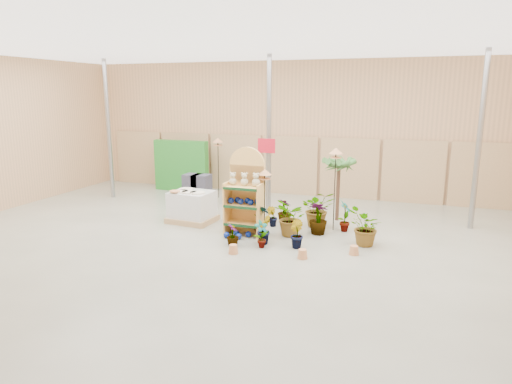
% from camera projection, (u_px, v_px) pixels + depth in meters
% --- Properties ---
extents(room, '(15.20, 12.10, 4.70)m').
position_uv_depth(room, '(236.00, 146.00, 10.74)').
color(room, slate).
rests_on(room, ground).
extents(display_shelf, '(0.90, 0.57, 2.16)m').
position_uv_depth(display_shelf, '(246.00, 195.00, 11.23)').
color(display_shelf, '#DBA352').
rests_on(display_shelf, ground).
extents(teddy_bears, '(0.79, 0.20, 0.33)m').
position_uv_depth(teddy_bears, '(245.00, 180.00, 11.05)').
color(teddy_bears, '#BEB48F').
rests_on(teddy_bears, display_shelf).
extents(gazing_balls_shelf, '(0.79, 0.27, 0.15)m').
position_uv_depth(gazing_balls_shelf, '(244.00, 201.00, 11.15)').
color(gazing_balls_shelf, navy).
rests_on(gazing_balls_shelf, display_shelf).
extents(gazing_balls_floor, '(0.63, 0.39, 0.15)m').
position_uv_depth(gazing_balls_floor, '(237.00, 235.00, 11.04)').
color(gazing_balls_floor, navy).
rests_on(gazing_balls_floor, ground).
extents(pallet_stack, '(1.26, 1.08, 0.88)m').
position_uv_depth(pallet_stack, '(192.00, 207.00, 12.34)').
color(pallet_stack, '#A17F55').
rests_on(pallet_stack, ground).
extents(charcoal_planters, '(0.80, 0.50, 1.00)m').
position_uv_depth(charcoal_planters, '(197.00, 190.00, 14.01)').
color(charcoal_planters, '#27262F').
rests_on(charcoal_planters, ground).
extents(trellis_stock, '(2.00, 0.30, 1.80)m').
position_uv_depth(trellis_stock, '(181.00, 166.00, 16.20)').
color(trellis_stock, '#227122').
rests_on(trellis_stock, ground).
extents(offer_sign, '(0.50, 0.08, 2.20)m').
position_uv_depth(offer_sign, '(267.00, 161.00, 12.76)').
color(offer_sign, gray).
rests_on(offer_sign, ground).
extents(bird_table_front, '(0.34, 0.34, 1.64)m').
position_uv_depth(bird_table_front, '(265.00, 174.00, 11.05)').
color(bird_table_front, black).
rests_on(bird_table_front, ground).
extents(bird_table_right, '(0.34, 0.34, 2.11)m').
position_uv_depth(bird_table_right, '(336.00, 154.00, 11.26)').
color(bird_table_right, black).
rests_on(bird_table_right, ground).
extents(bird_table_back, '(0.34, 0.34, 2.00)m').
position_uv_depth(bird_table_back, '(218.00, 142.00, 14.89)').
color(bird_table_back, black).
rests_on(bird_table_back, ground).
extents(palm, '(0.70, 0.70, 1.83)m').
position_uv_depth(palm, '(339.00, 164.00, 12.25)').
color(palm, '#493020').
rests_on(palm, ground).
extents(potted_plant_0, '(0.55, 0.47, 0.88)m').
position_uv_depth(potted_plant_0, '(260.00, 219.00, 11.05)').
color(potted_plant_0, '#336429').
rests_on(potted_plant_0, ground).
extents(potted_plant_1, '(0.32, 0.39, 0.67)m').
position_uv_depth(potted_plant_1, '(264.00, 230.00, 10.56)').
color(potted_plant_1, '#336429').
rests_on(potted_plant_1, ground).
extents(potted_plant_2, '(1.08, 1.10, 0.93)m').
position_uv_depth(potted_plant_2, '(291.00, 218.00, 11.08)').
color(potted_plant_2, '#336429').
rests_on(potted_plant_2, ground).
extents(potted_plant_3, '(0.52, 0.52, 0.82)m').
position_uv_depth(potted_plant_3, '(318.00, 218.00, 11.27)').
color(potted_plant_3, '#336429').
rests_on(potted_plant_3, ground).
extents(potted_plant_4, '(0.32, 0.45, 0.82)m').
position_uv_depth(potted_plant_4, '(345.00, 216.00, 11.46)').
color(potted_plant_4, '#336429').
rests_on(potted_plant_4, ground).
extents(potted_plant_5, '(0.31, 0.26, 0.52)m').
position_uv_depth(potted_plant_5, '(272.00, 217.00, 11.96)').
color(potted_plant_5, '#336429').
rests_on(potted_plant_5, ground).
extents(potted_plant_6, '(1.08, 1.02, 0.96)m').
position_uv_depth(potted_plant_6, '(318.00, 209.00, 11.89)').
color(potted_plant_6, '#336429').
rests_on(potted_plant_6, ground).
extents(potted_plant_7, '(0.37, 0.37, 0.50)m').
position_uv_depth(potted_plant_7, '(233.00, 235.00, 10.45)').
color(potted_plant_7, '#336429').
rests_on(potted_plant_7, ground).
extents(potted_plant_8, '(0.39, 0.40, 0.63)m').
position_uv_depth(potted_plant_8, '(261.00, 234.00, 10.28)').
color(potted_plant_8, '#336429').
rests_on(potted_plant_8, ground).
extents(potted_plant_9, '(0.44, 0.45, 0.64)m').
position_uv_depth(potted_plant_9, '(296.00, 234.00, 10.29)').
color(potted_plant_9, '#336429').
rests_on(potted_plant_9, ground).
extents(potted_plant_10, '(0.91, 0.98, 0.88)m').
position_uv_depth(potted_plant_10, '(365.00, 227.00, 10.37)').
color(potted_plant_10, '#336429').
rests_on(potted_plant_10, ground).
extents(potted_plant_11, '(0.49, 0.49, 0.66)m').
position_uv_depth(potted_plant_11, '(285.00, 211.00, 12.27)').
color(potted_plant_11, '#336429').
rests_on(potted_plant_11, ground).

